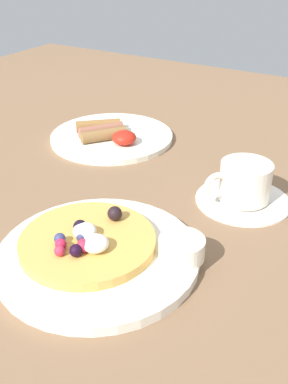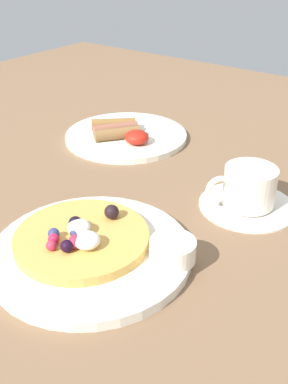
% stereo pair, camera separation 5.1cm
% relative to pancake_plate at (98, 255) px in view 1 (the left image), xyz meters
% --- Properties ---
extents(ground_plane, '(1.65, 1.60, 0.03)m').
position_rel_pancake_plate_xyz_m(ground_plane, '(-0.05, 0.11, -0.02)').
color(ground_plane, brown).
extents(pancake_plate, '(0.24, 0.24, 0.01)m').
position_rel_pancake_plate_xyz_m(pancake_plate, '(0.00, 0.00, 0.00)').
color(pancake_plate, white).
rests_on(pancake_plate, ground_plane).
extents(pancake_with_berries, '(0.16, 0.16, 0.03)m').
position_rel_pancake_plate_xyz_m(pancake_with_berries, '(-0.02, 0.00, 0.01)').
color(pancake_with_berries, gold).
rests_on(pancake_with_berries, pancake_plate).
extents(syrup_ramekin, '(0.05, 0.05, 0.03)m').
position_rel_pancake_plate_xyz_m(syrup_ramekin, '(0.09, 0.04, 0.02)').
color(syrup_ramekin, white).
rests_on(syrup_ramekin, pancake_plate).
extents(breakfast_plate, '(0.23, 0.23, 0.01)m').
position_rel_pancake_plate_xyz_m(breakfast_plate, '(-0.19, 0.31, -0.00)').
color(breakfast_plate, white).
rests_on(breakfast_plate, ground_plane).
extents(fried_breakfast, '(0.14, 0.11, 0.03)m').
position_rel_pancake_plate_xyz_m(fried_breakfast, '(-0.20, 0.29, 0.01)').
color(fried_breakfast, brown).
rests_on(fried_breakfast, breakfast_plate).
extents(coffee_saucer, '(0.14, 0.14, 0.01)m').
position_rel_pancake_plate_xyz_m(coffee_saucer, '(0.10, 0.22, -0.00)').
color(coffee_saucer, white).
rests_on(coffee_saucer, ground_plane).
extents(coffee_cup, '(0.08, 0.09, 0.05)m').
position_rel_pancake_plate_xyz_m(coffee_cup, '(0.10, 0.22, 0.03)').
color(coffee_cup, white).
rests_on(coffee_cup, coffee_saucer).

